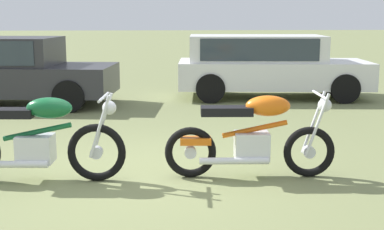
{
  "coord_description": "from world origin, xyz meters",
  "views": [
    {
      "loc": [
        0.21,
        -6.15,
        1.9
      ],
      "look_at": [
        0.71,
        0.68,
        0.6
      ],
      "focal_mm": 49.81,
      "sensor_mm": 36.0,
      "label": 1
    }
  ],
  "objects": [
    {
      "name": "ground_plane",
      "position": [
        0.0,
        0.0,
        0.0
      ],
      "size": [
        120.0,
        120.0,
        0.0
      ],
      "primitive_type": "plane",
      "color": "olive"
    },
    {
      "name": "motorcycle_orange",
      "position": [
        1.36,
        -0.14,
        0.49
      ],
      "size": [
        2.01,
        0.64,
        1.02
      ],
      "rotation": [
        0.0,
        0.0,
        -0.06
      ],
      "color": "black",
      "rests_on": "ground"
    },
    {
      "name": "car_white",
      "position": [
        2.77,
        5.94,
        0.83
      ],
      "size": [
        4.45,
        2.14,
        1.43
      ],
      "rotation": [
        0.0,
        0.0,
        -0.09
      ],
      "color": "silver",
      "rests_on": "ground"
    },
    {
      "name": "car_charcoal",
      "position": [
        -2.99,
        5.33,
        0.8
      ],
      "size": [
        4.75,
        2.28,
        1.43
      ],
      "rotation": [
        0.0,
        0.0,
        -0.12
      ],
      "color": "#2D2D33",
      "rests_on": "ground"
    },
    {
      "name": "motorcycle_green",
      "position": [
        -1.15,
        -0.11,
        0.49
      ],
      "size": [
        2.12,
        0.64,
        1.02
      ],
      "rotation": [
        0.0,
        0.0,
        -0.08
      ],
      "color": "black",
      "rests_on": "ground"
    }
  ]
}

